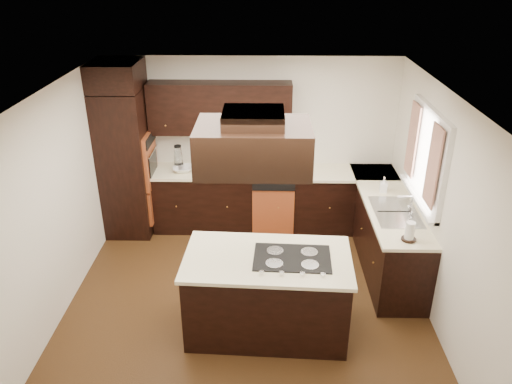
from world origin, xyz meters
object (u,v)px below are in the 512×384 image
island (267,295)px  range_hood (253,147)px  spice_rack (207,163)px  oven_column (126,163)px

island → range_hood: bearing=-152.8°
island → spice_rack: (-0.86, 2.24, 0.61)m
range_hood → oven_column: bearing=129.7°
range_hood → spice_rack: size_ratio=3.41×
oven_column → island: size_ratio=1.26×
island → range_hood: range_hood is taller
island → spice_rack: 2.47m
island → oven_column: bearing=135.4°
oven_column → spice_rack: size_ratio=6.88×
spice_rack → island: bearing=-59.7°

